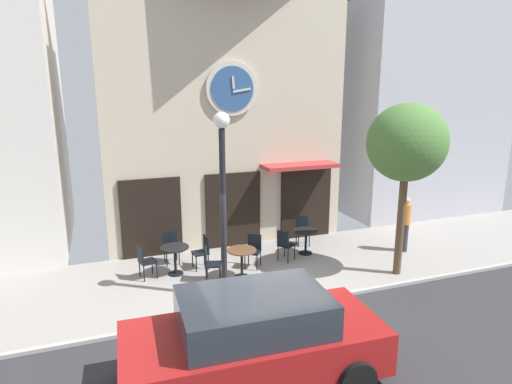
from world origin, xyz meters
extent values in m
cube|color=gray|center=(0.00, 2.09, -0.03)|extent=(25.99, 4.18, 0.05)
cube|color=#A8A5A0|center=(0.00, 0.02, 0.04)|extent=(25.99, 0.12, 0.08)
cube|color=beige|center=(0.65, 5.65, 3.81)|extent=(7.37, 2.94, 7.62)
cylinder|color=beige|center=(0.65, 4.12, 4.76)|extent=(1.53, 0.10, 1.53)
cylinder|color=#2D5184|center=(0.65, 4.06, 4.76)|extent=(1.26, 0.04, 1.26)
cube|color=beige|center=(0.66, 4.02, 4.93)|extent=(0.08, 0.03, 0.35)
cube|color=beige|center=(0.92, 4.02, 4.72)|extent=(0.54, 0.03, 0.14)
cube|color=black|center=(-1.81, 4.14, 1.15)|extent=(1.72, 0.10, 2.30)
cube|color=black|center=(0.65, 4.14, 1.15)|extent=(1.72, 0.10, 2.30)
cube|color=black|center=(3.11, 4.14, 1.15)|extent=(1.72, 0.10, 2.30)
cube|color=#B23333|center=(2.72, 3.83, 2.45)|extent=(2.36, 0.90, 0.12)
cube|color=#B2B2BC|center=(8.75, 6.42, 6.22)|extent=(6.14, 4.48, 12.43)
cylinder|color=black|center=(-0.54, 0.97, 0.18)|extent=(0.32, 0.32, 0.36)
cylinder|color=black|center=(-0.54, 0.97, 1.97)|extent=(0.14, 0.14, 3.94)
sphere|color=white|center=(-0.54, 0.97, 4.12)|extent=(0.36, 0.36, 0.36)
cylinder|color=brown|center=(4.11, 0.67, 1.38)|extent=(0.20, 0.20, 2.76)
ellipsoid|color=#4C7A38|center=(4.11, 0.67, 3.48)|extent=(2.05, 1.84, 1.94)
cylinder|color=black|center=(-1.42, 2.61, 0.37)|extent=(0.07, 0.07, 0.75)
cylinder|color=black|center=(-1.42, 2.61, 0.01)|extent=(0.40, 0.40, 0.03)
cylinder|color=black|center=(-1.42, 2.61, 0.75)|extent=(0.74, 0.74, 0.03)
cylinder|color=black|center=(0.16, 1.81, 0.38)|extent=(0.07, 0.07, 0.75)
cylinder|color=black|center=(0.16, 1.81, 0.01)|extent=(0.40, 0.40, 0.03)
cylinder|color=brown|center=(0.16, 1.81, 0.75)|extent=(0.75, 0.75, 0.03)
cylinder|color=black|center=(2.46, 2.76, 0.36)|extent=(0.07, 0.07, 0.71)
cylinder|color=black|center=(2.46, 2.76, 0.01)|extent=(0.40, 0.40, 0.03)
cylinder|color=black|center=(2.46, 2.76, 0.71)|extent=(0.72, 0.72, 0.03)
cube|color=black|center=(1.72, 2.50, 0.45)|extent=(0.55, 0.55, 0.04)
cube|color=black|center=(1.57, 2.40, 0.68)|extent=(0.24, 0.34, 0.45)
cylinder|color=black|center=(1.95, 2.45, 0.23)|extent=(0.03, 0.03, 0.45)
cylinder|color=black|center=(1.77, 2.74, 0.23)|extent=(0.03, 0.03, 0.45)
cylinder|color=black|center=(1.67, 2.27, 0.23)|extent=(0.03, 0.03, 0.45)
cylinder|color=black|center=(1.49, 2.55, 0.23)|extent=(0.03, 0.03, 0.45)
cube|color=black|center=(0.64, 2.33, 0.45)|extent=(0.56, 0.56, 0.04)
cube|color=black|center=(0.75, 2.48, 0.68)|extent=(0.33, 0.25, 0.45)
cylinder|color=black|center=(0.41, 2.29, 0.23)|extent=(0.03, 0.03, 0.45)
cylinder|color=black|center=(0.68, 2.09, 0.23)|extent=(0.03, 0.03, 0.45)
cylinder|color=black|center=(0.61, 2.57, 0.23)|extent=(0.03, 0.03, 0.45)
cylinder|color=black|center=(0.88, 2.37, 0.23)|extent=(0.03, 0.03, 0.45)
cube|color=black|center=(-0.71, 2.75, 0.45)|extent=(0.44, 0.44, 0.04)
cube|color=black|center=(-0.54, 2.77, 0.68)|extent=(0.08, 0.38, 0.45)
cylinder|color=black|center=(-0.90, 2.90, 0.23)|extent=(0.03, 0.03, 0.45)
cylinder|color=black|center=(-0.87, 2.57, 0.23)|extent=(0.03, 0.03, 0.45)
cylinder|color=black|center=(-0.56, 2.94, 0.23)|extent=(0.03, 0.03, 0.45)
cylinder|color=black|center=(-0.53, 2.60, 0.23)|extent=(0.03, 0.03, 0.45)
cube|color=black|center=(-1.39, 3.35, 0.45)|extent=(0.41, 0.41, 0.04)
cube|color=black|center=(-1.39, 3.53, 0.68)|extent=(0.38, 0.05, 0.45)
cylinder|color=black|center=(-1.55, 3.18, 0.23)|extent=(0.03, 0.03, 0.45)
cylinder|color=black|center=(-1.21, 3.19, 0.23)|extent=(0.03, 0.03, 0.45)
cylinder|color=black|center=(-1.56, 3.52, 0.23)|extent=(0.03, 0.03, 0.45)
cylinder|color=black|center=(-1.22, 3.53, 0.23)|extent=(0.03, 0.03, 0.45)
cube|color=black|center=(-2.12, 2.62, 0.45)|extent=(0.48, 0.48, 0.04)
cube|color=black|center=(-2.29, 2.58, 0.68)|extent=(0.13, 0.38, 0.45)
cylinder|color=black|center=(-1.91, 2.49, 0.23)|extent=(0.03, 0.03, 0.45)
cylinder|color=black|center=(-1.99, 2.82, 0.23)|extent=(0.03, 0.03, 0.45)
cylinder|color=black|center=(-2.24, 2.41, 0.23)|extent=(0.03, 0.03, 0.45)
cylinder|color=black|center=(-2.32, 2.74, 0.23)|extent=(0.03, 0.03, 0.45)
cube|color=black|center=(2.69, 3.43, 0.45)|extent=(0.48, 0.48, 0.04)
cube|color=black|center=(2.73, 3.61, 0.68)|extent=(0.38, 0.13, 0.45)
cylinder|color=black|center=(2.48, 3.30, 0.23)|extent=(0.03, 0.03, 0.45)
cylinder|color=black|center=(2.81, 3.23, 0.23)|extent=(0.03, 0.03, 0.45)
cylinder|color=black|center=(2.56, 3.63, 0.23)|extent=(0.03, 0.03, 0.45)
cylinder|color=black|center=(2.89, 3.56, 0.23)|extent=(0.03, 0.03, 0.45)
cube|color=black|center=(-0.58, 1.87, 0.45)|extent=(0.50, 0.50, 0.04)
cube|color=black|center=(-0.75, 1.92, 0.68)|extent=(0.15, 0.37, 0.45)
cylinder|color=black|center=(-0.47, 1.65, 0.23)|extent=(0.03, 0.03, 0.45)
cylinder|color=black|center=(-0.37, 1.98, 0.23)|extent=(0.03, 0.03, 0.45)
cylinder|color=black|center=(-0.80, 1.76, 0.23)|extent=(0.03, 0.03, 0.45)
cylinder|color=black|center=(-0.69, 2.08, 0.23)|extent=(0.03, 0.03, 0.45)
cylinder|color=#2D2D38|center=(5.31, 1.97, 0.42)|extent=(0.34, 0.34, 0.85)
cylinder|color=orange|center=(5.31, 1.97, 1.15)|extent=(0.42, 0.42, 0.60)
sphere|color=tan|center=(5.31, 1.97, 1.56)|extent=(0.22, 0.22, 0.22)
cube|color=maroon|center=(-0.90, -2.10, 0.60)|extent=(4.37, 1.98, 0.75)
cube|color=#262B33|center=(-0.90, -2.10, 1.25)|extent=(2.47, 1.68, 0.60)
cylinder|color=black|center=(0.48, -3.06, 0.32)|extent=(0.65, 0.25, 0.64)
cylinder|color=black|center=(0.56, -1.26, 0.32)|extent=(0.65, 0.25, 0.64)
cylinder|color=black|center=(-2.28, -1.14, 0.32)|extent=(0.65, 0.25, 0.64)
camera|label=1|loc=(-3.06, -8.17, 4.84)|focal=30.64mm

